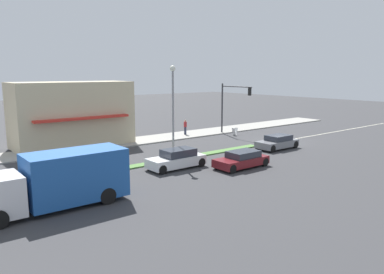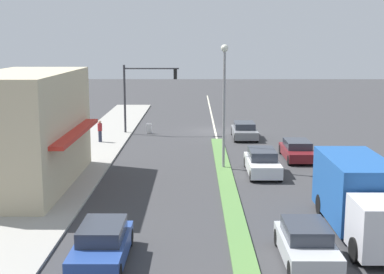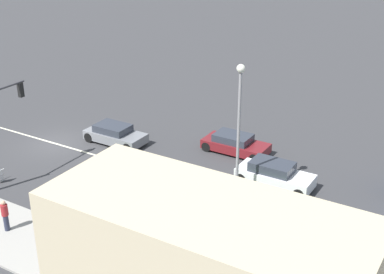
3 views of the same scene
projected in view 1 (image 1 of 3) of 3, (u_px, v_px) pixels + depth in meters
The scene contains 12 objects.
ground_plane at pixel (123, 169), 27.18m from camera, with size 160.00×160.00×0.00m, color #38383A.
sidewalk_right at pixel (70, 150), 33.82m from camera, with size 4.00×73.00×0.12m, color #9E9B93.
lane_marking_center at pixel (281, 141), 38.18m from camera, with size 0.16×60.00×0.01m, color beige.
building_corner_store at pixel (73, 114), 35.12m from camera, with size 5.25×10.76×5.97m.
traffic_signal_main at pixel (231, 100), 41.52m from camera, with size 4.59×0.34×5.60m.
street_lamp at pixel (173, 101), 29.14m from camera, with size 0.44×0.44×7.37m.
pedestrian at pixel (185, 127), 41.56m from camera, with size 0.34×0.34×1.64m.
warning_aframe_sign at pixel (235, 132), 41.79m from camera, with size 0.45×0.53×0.84m.
delivery_truck at pixel (59, 180), 19.24m from camera, with size 2.44×7.50×2.87m.
van_white at pixel (177, 159), 27.36m from camera, with size 1.78×4.34×1.42m.
sedan_maroon at pixel (242, 160), 27.59m from camera, with size 1.85×4.23×1.22m.
suv_grey at pixel (277, 142), 34.36m from camera, with size 1.87×4.14×1.26m.
Camera 1 is at (-23.83, 30.41, 6.91)m, focal length 35.00 mm.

